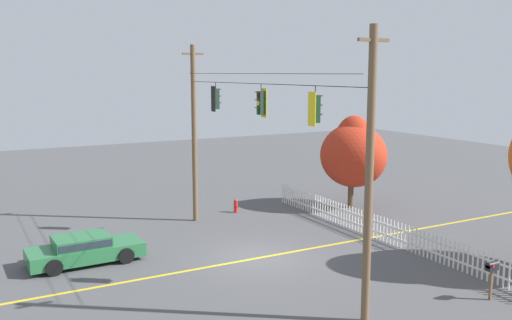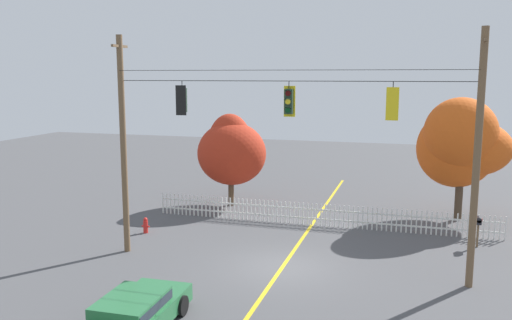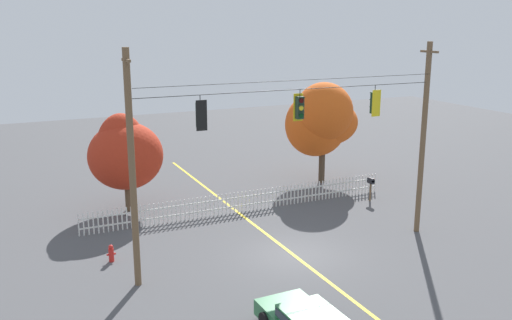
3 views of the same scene
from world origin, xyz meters
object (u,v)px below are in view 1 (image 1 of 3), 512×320
at_px(fire_hydrant, 236,206).
at_px(traffic_signal_eastbound_side, 261,103).
at_px(roadside_mailbox, 492,269).
at_px(traffic_signal_northbound_primary, 315,109).
at_px(traffic_signal_westbound_side, 216,99).
at_px(parked_car, 84,248).
at_px(autumn_maple_near_fence, 353,153).

bearing_deg(fire_hydrant, traffic_signal_eastbound_side, -19.09).
bearing_deg(roadside_mailbox, traffic_signal_northbound_primary, -126.95).
distance_m(traffic_signal_westbound_side, parked_car, 8.76).
xyz_separation_m(fire_hydrant, roadside_mailbox, (14.81, 2.19, 0.73)).
relative_size(traffic_signal_westbound_side, fire_hydrant, 1.79).
height_order(traffic_signal_westbound_side, traffic_signal_northbound_primary, same).
bearing_deg(traffic_signal_westbound_side, parked_car, -79.08).
xyz_separation_m(traffic_signal_westbound_side, fire_hydrant, (-3.20, 2.61, -6.05)).
height_order(traffic_signal_northbound_primary, fire_hydrant, traffic_signal_northbound_primary).
bearing_deg(traffic_signal_westbound_side, fire_hydrant, 140.86).
xyz_separation_m(traffic_signal_westbound_side, autumn_maple_near_fence, (-1.12, 9.01, -3.30)).
xyz_separation_m(traffic_signal_westbound_side, traffic_signal_northbound_primary, (8.00, 0.00, -0.02)).
xyz_separation_m(traffic_signal_northbound_primary, parked_car, (-6.75, -6.44, -5.79)).
relative_size(fire_hydrant, roadside_mailbox, 0.55).
height_order(traffic_signal_eastbound_side, roadside_mailbox, traffic_signal_eastbound_side).
height_order(parked_car, fire_hydrant, parked_car).
xyz_separation_m(autumn_maple_near_fence, parked_car, (2.37, -15.45, -2.51)).
height_order(traffic_signal_northbound_primary, parked_car, traffic_signal_northbound_primary).
bearing_deg(parked_car, fire_hydrant, 116.16).
xyz_separation_m(autumn_maple_near_fence, roadside_mailbox, (12.73, -4.21, -2.02)).
height_order(traffic_signal_northbound_primary, autumn_maple_near_fence, traffic_signal_northbound_primary).
distance_m(traffic_signal_eastbound_side, fire_hydrant, 9.97).
relative_size(traffic_signal_westbound_side, autumn_maple_near_fence, 0.26).
bearing_deg(traffic_signal_northbound_primary, autumn_maple_near_fence, 135.35).
bearing_deg(roadside_mailbox, traffic_signal_westbound_side, -157.53).
bearing_deg(autumn_maple_near_fence, parked_car, -81.29).
distance_m(traffic_signal_eastbound_side, roadside_mailbox, 10.25).
distance_m(autumn_maple_near_fence, fire_hydrant, 7.27).
xyz_separation_m(traffic_signal_northbound_primary, autumn_maple_near_fence, (-9.12, 9.01, -3.28)).
distance_m(traffic_signal_westbound_side, traffic_signal_eastbound_side, 4.28).
height_order(traffic_signal_northbound_primary, roadside_mailbox, traffic_signal_northbound_primary).
bearing_deg(traffic_signal_northbound_primary, roadside_mailbox, 53.05).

